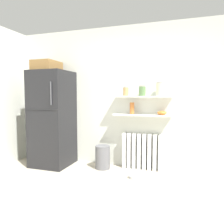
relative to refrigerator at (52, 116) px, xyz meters
name	(u,v)px	position (x,y,z in m)	size (l,w,h in m)	color
ground_plane	(95,204)	(1.36, -1.15, -0.94)	(7.04, 7.04, 0.00)	#B2A893
back_wall	(127,97)	(1.36, 0.40, 0.36)	(7.04, 0.10, 2.60)	silver
refrigerator	(52,116)	(0.00, 0.00, 0.00)	(0.68, 0.72, 1.98)	black
radiator	(142,152)	(1.68, 0.27, -0.61)	(0.72, 0.12, 0.64)	white
wall_shelf_lower	(142,115)	(1.68, 0.24, 0.05)	(1.03, 0.22, 0.03)	white
wall_shelf_upper	(142,97)	(1.68, 0.24, 0.38)	(1.03, 0.22, 0.03)	white
storage_jar_0	(126,91)	(1.38, 0.24, 0.47)	(0.10, 0.10, 0.17)	tan
storage_jar_1	(142,91)	(1.68, 0.24, 0.48)	(0.12, 0.12, 0.18)	#5B7F4C
storage_jar_2	(160,89)	(1.98, 0.24, 0.50)	(0.11, 0.11, 0.23)	beige
vase	(132,108)	(1.50, 0.24, 0.17)	(0.08, 0.08, 0.21)	#CC7033
shelf_bowl	(162,113)	(2.02, 0.24, 0.10)	(0.16, 0.16, 0.07)	orange
trash_bin	(103,157)	(0.99, 0.07, -0.73)	(0.27, 0.27, 0.42)	slate
pet_food_bowl	(135,177)	(1.65, -0.20, -0.91)	(0.19, 0.19, 0.05)	#B7B7BC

